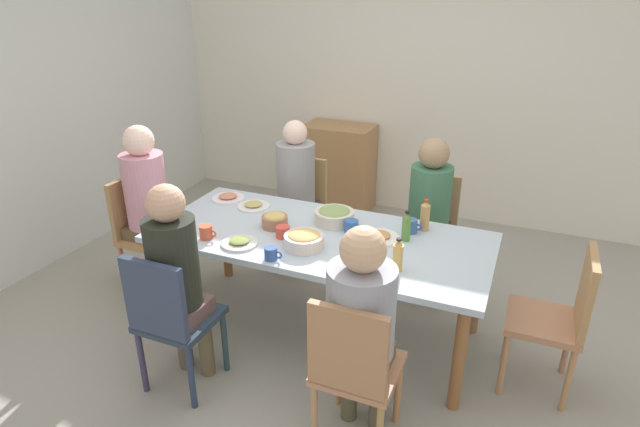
{
  "coord_description": "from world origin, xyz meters",
  "views": [
    {
      "loc": [
        1.17,
        -2.77,
        2.19
      ],
      "look_at": [
        0.0,
        0.0,
        0.88
      ],
      "focal_mm": 29.26,
      "sensor_mm": 36.0,
      "label": 1
    }
  ],
  "objects_px": {
    "chair_0": "(170,316)",
    "plate_2": "(240,242)",
    "chair_2": "(429,226)",
    "chair_5": "(561,314)",
    "chair_3": "(143,228)",
    "cup_5": "(271,254)",
    "bowl_2": "(275,220)",
    "cup_3": "(355,267)",
    "person_1": "(295,183)",
    "bowl_1": "(334,216)",
    "chair_4": "(354,367)",
    "dining_table": "(320,245)",
    "plate_4": "(254,206)",
    "cup_0": "(352,227)",
    "person_3": "(147,196)",
    "side_cabinet": "(338,168)",
    "person_4": "(361,317)",
    "bottle_0": "(398,256)",
    "person_2": "(429,203)",
    "plate_0": "(228,198)",
    "cup_1": "(283,232)",
    "plate_3": "(361,253)",
    "person_0": "(176,271)",
    "bottle_2": "(425,216)",
    "cup_2": "(411,226)",
    "chair_1": "(301,205)",
    "plate_1": "(379,237)",
    "cup_4": "(206,232)",
    "bowl_0": "(304,240)"
  },
  "relations": [
    {
      "from": "chair_0",
      "to": "plate_2",
      "type": "bearing_deg",
      "value": 76.26
    },
    {
      "from": "chair_2",
      "to": "chair_5",
      "type": "xyz_separation_m",
      "value": [
        0.92,
        -0.86,
        0.0
      ]
    },
    {
      "from": "chair_3",
      "to": "cup_5",
      "type": "xyz_separation_m",
      "value": [
        1.33,
        -0.41,
        0.25
      ]
    },
    {
      "from": "bowl_2",
      "to": "cup_3",
      "type": "distance_m",
      "value": 0.79
    },
    {
      "from": "person_1",
      "to": "bowl_1",
      "type": "bearing_deg",
      "value": -45.38
    },
    {
      "from": "chair_5",
      "to": "cup_5",
      "type": "xyz_separation_m",
      "value": [
        -1.59,
        -0.41,
        0.25
      ]
    },
    {
      "from": "chair_4",
      "to": "cup_3",
      "type": "xyz_separation_m",
      "value": [
        -0.17,
        0.48,
        0.26
      ]
    },
    {
      "from": "dining_table",
      "to": "plate_4",
      "type": "relative_size",
      "value": 9.36
    },
    {
      "from": "cup_0",
      "to": "cup_3",
      "type": "relative_size",
      "value": 1.07
    },
    {
      "from": "person_3",
      "to": "plate_4",
      "type": "bearing_deg",
      "value": 17.0
    },
    {
      "from": "cup_3",
      "to": "side_cabinet",
      "type": "bearing_deg",
      "value": 112.91
    },
    {
      "from": "person_4",
      "to": "bottle_0",
      "type": "bearing_deg",
      "value": 86.26
    },
    {
      "from": "person_2",
      "to": "chair_4",
      "type": "bearing_deg",
      "value": -90.0
    },
    {
      "from": "plate_0",
      "to": "side_cabinet",
      "type": "xyz_separation_m",
      "value": [
        0.21,
        1.77,
        -0.29
      ]
    },
    {
      "from": "chair_4",
      "to": "plate_4",
      "type": "relative_size",
      "value": 3.9
    },
    {
      "from": "chair_0",
      "to": "chair_5",
      "type": "height_order",
      "value": "same"
    },
    {
      "from": "chair_4",
      "to": "cup_1",
      "type": "distance_m",
      "value": 1.08
    },
    {
      "from": "plate_3",
      "to": "side_cabinet",
      "type": "xyz_separation_m",
      "value": [
        -0.99,
        2.22,
        -0.29
      ]
    },
    {
      "from": "cup_3",
      "to": "person_0",
      "type": "bearing_deg",
      "value": -156.81
    },
    {
      "from": "chair_4",
      "to": "bowl_2",
      "type": "xyz_separation_m",
      "value": [
        -0.86,
        0.86,
        0.26
      ]
    },
    {
      "from": "chair_3",
      "to": "plate_0",
      "type": "height_order",
      "value": "chair_3"
    },
    {
      "from": "chair_5",
      "to": "bottle_2",
      "type": "height_order",
      "value": "bottle_2"
    },
    {
      "from": "cup_0",
      "to": "cup_2",
      "type": "relative_size",
      "value": 1.03
    },
    {
      "from": "plate_4",
      "to": "side_cabinet",
      "type": "distance_m",
      "value": 1.85
    },
    {
      "from": "chair_2",
      "to": "bottle_0",
      "type": "distance_m",
      "value": 1.16
    },
    {
      "from": "plate_4",
      "to": "bottle_2",
      "type": "relative_size",
      "value": 1.08
    },
    {
      "from": "cup_2",
      "to": "cup_3",
      "type": "xyz_separation_m",
      "value": [
        -0.15,
        -0.64,
        -0.0
      ]
    },
    {
      "from": "chair_1",
      "to": "plate_4",
      "type": "xyz_separation_m",
      "value": [
        -0.08,
        -0.63,
        0.23
      ]
    },
    {
      "from": "bowl_2",
      "to": "bottle_2",
      "type": "xyz_separation_m",
      "value": [
        0.92,
        0.34,
        0.05
      ]
    },
    {
      "from": "chair_0",
      "to": "plate_1",
      "type": "height_order",
      "value": "chair_0"
    },
    {
      "from": "chair_0",
      "to": "person_1",
      "type": "bearing_deg",
      "value": 90.0
    },
    {
      "from": "person_1",
      "to": "plate_1",
      "type": "distance_m",
      "value": 1.13
    },
    {
      "from": "plate_3",
      "to": "plate_4",
      "type": "height_order",
      "value": "same"
    },
    {
      "from": "dining_table",
      "to": "person_0",
      "type": "height_order",
      "value": "person_0"
    },
    {
      "from": "chair_0",
      "to": "chair_3",
      "type": "distance_m",
      "value": 1.26
    },
    {
      "from": "plate_0",
      "to": "cup_4",
      "type": "bearing_deg",
      "value": -69.65
    },
    {
      "from": "plate_3",
      "to": "cup_4",
      "type": "xyz_separation_m",
      "value": [
        -0.97,
        -0.17,
        0.03
      ]
    },
    {
      "from": "person_3",
      "to": "cup_2",
      "type": "distance_m",
      "value": 1.92
    },
    {
      "from": "chair_5",
      "to": "plate_4",
      "type": "xyz_separation_m",
      "value": [
        -2.08,
        0.23,
        0.23
      ]
    },
    {
      "from": "chair_2",
      "to": "cup_4",
      "type": "distance_m",
      "value": 1.7
    },
    {
      "from": "plate_4",
      "to": "person_3",
      "type": "bearing_deg",
      "value": -163.0
    },
    {
      "from": "person_3",
      "to": "bowl_1",
      "type": "relative_size",
      "value": 4.91
    },
    {
      "from": "person_3",
      "to": "plate_3",
      "type": "xyz_separation_m",
      "value": [
        1.7,
        -0.16,
        -0.04
      ]
    },
    {
      "from": "bowl_1",
      "to": "cup_3",
      "type": "distance_m",
      "value": 0.69
    },
    {
      "from": "plate_0",
      "to": "bowl_2",
      "type": "height_order",
      "value": "bowl_2"
    },
    {
      "from": "chair_2",
      "to": "side_cabinet",
      "type": "xyz_separation_m",
      "value": [
        -1.2,
        1.2,
        -0.06
      ]
    },
    {
      "from": "person_0",
      "to": "plate_4",
      "type": "distance_m",
      "value": 1.01
    },
    {
      "from": "chair_5",
      "to": "plate_2",
      "type": "bearing_deg",
      "value": -170.39
    },
    {
      "from": "plate_0",
      "to": "bowl_0",
      "type": "bearing_deg",
      "value": -30.06
    },
    {
      "from": "plate_1",
      "to": "cup_2",
      "type": "relative_size",
      "value": 2.1
    }
  ]
}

